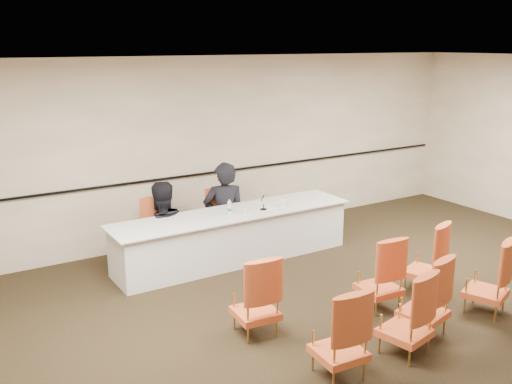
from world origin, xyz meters
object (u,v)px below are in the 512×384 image
at_px(aud_chair_front_left, 255,294).
at_px(aud_chair_front_right, 426,256).
at_px(panel_table, 234,236).
at_px(aud_chair_back_left, 339,332).
at_px(panelist_second_chair, 161,231).
at_px(panelist_second, 161,238).
at_px(drinking_glass, 245,210).
at_px(aud_chair_back_mid, 406,313).
at_px(water_bottle, 229,207).
at_px(aud_chair_front_mid, 380,272).
at_px(coffee_cup, 282,203).
at_px(panelist_main_chair, 225,219).
at_px(microphone, 263,201).
at_px(aud_chair_extra, 424,295).
at_px(aud_chair_back_right, 487,276).
at_px(panelist_main, 225,219).

relative_size(aud_chair_front_left, aud_chair_front_right, 1.00).
bearing_deg(panel_table, aud_chair_back_left, -101.64).
bearing_deg(panelist_second_chair, panelist_second, 0.00).
bearing_deg(drinking_glass, aud_chair_back_mid, -88.63).
bearing_deg(aud_chair_back_mid, aud_chair_front_right, 23.60).
bearing_deg(water_bottle, aud_chair_back_left, -100.03).
height_order(panel_table, panelist_second, panelist_second).
height_order(panelist_second, drinking_glass, panelist_second).
bearing_deg(panelist_second, aud_chair_front_mid, 118.72).
bearing_deg(aud_chair_back_left, aud_chair_front_left, 106.47).
height_order(coffee_cup, aud_chair_front_mid, aud_chair_front_mid).
xyz_separation_m(panelist_main_chair, coffee_cup, (0.63, -0.70, 0.34)).
bearing_deg(water_bottle, aud_chair_front_left, -111.69).
bearing_deg(aud_chair_front_right, aud_chair_back_mid, -164.10).
bearing_deg(water_bottle, microphone, -11.60).
height_order(panelist_second_chair, aud_chair_front_mid, same).
xyz_separation_m(panelist_second, water_bottle, (0.87, -0.56, 0.50)).
xyz_separation_m(panelist_second, aud_chair_back_left, (0.30, -3.79, 0.12)).
bearing_deg(coffee_cup, aud_chair_back_left, -114.71).
bearing_deg(water_bottle, panel_table, 8.47).
distance_m(panel_table, aud_chair_extra, 3.17).
height_order(drinking_glass, aud_chair_extra, aud_chair_extra).
xyz_separation_m(aud_chair_back_right, aud_chair_extra, (-1.06, 0.02, 0.00)).
bearing_deg(aud_chair_back_left, panelist_main_chair, 82.16).
bearing_deg(aud_chair_back_left, panelist_main, 82.16).
distance_m(water_bottle, aud_chair_front_mid, 2.49).
relative_size(coffee_cup, aud_chair_back_right, 0.13).
distance_m(aud_chair_front_mid, aud_chair_back_left, 1.65).
xyz_separation_m(panel_table, aud_chair_extra, (0.70, -3.09, 0.10)).
relative_size(panelist_second_chair, aud_chair_back_left, 1.00).
distance_m(panelist_main_chair, water_bottle, 0.72).
bearing_deg(panelist_second_chair, aud_chair_back_right, -53.90).
relative_size(panelist_second, aud_chair_extra, 1.84).
height_order(microphone, aud_chair_extra, microphone).
xyz_separation_m(panelist_main_chair, drinking_glass, (-0.02, -0.68, 0.33)).
xyz_separation_m(panelist_main_chair, aud_chair_front_left, (-1.05, -2.65, 0.00)).
bearing_deg(aud_chair_front_right, panelist_main_chair, 97.54).
bearing_deg(aud_chair_back_right, drinking_glass, 97.14).
distance_m(aud_chair_back_left, aud_chair_extra, 1.35).
bearing_deg(microphone, panelist_second_chair, 174.94).
bearing_deg(aud_chair_front_right, panel_table, 105.60).
xyz_separation_m(aud_chair_front_right, aud_chair_extra, (-0.92, -0.82, 0.00)).
bearing_deg(coffee_cup, aud_chair_front_left, -130.76).
distance_m(panel_table, drinking_glass, 0.46).
relative_size(panel_table, aud_chair_front_mid, 3.96).
bearing_deg(aud_chair_back_right, aud_chair_front_left, 137.52).
distance_m(panelist_second, drinking_glass, 1.34).
bearing_deg(panelist_main, water_bottle, 87.49).
distance_m(panelist_second_chair, aud_chair_back_mid, 4.01).
distance_m(aud_chair_front_left, aud_chair_extra, 1.89).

